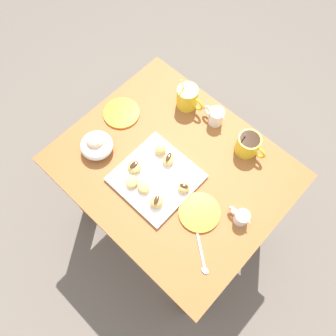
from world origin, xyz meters
TOP-DOWN VIEW (x-y plane):
  - ground_plane at (0.00, 0.00)m, footprint 8.00×8.00m
  - dining_table at (0.00, 0.00)m, footprint 0.85×0.70m
  - pastry_plate_square at (-0.01, -0.08)m, footprint 0.28×0.28m
  - coffee_mug_yellow_left at (-0.15, 0.25)m, footprint 0.13×0.09m
  - coffee_mug_yellow_right at (0.16, 0.25)m, footprint 0.13×0.09m
  - cream_pitcher_white at (-0.02, 0.27)m, footprint 0.10×0.06m
  - ice_cream_bowl at (-0.27, -0.15)m, footprint 0.13×0.13m
  - chocolate_sauce_pitcher at (0.31, 0.01)m, footprint 0.09×0.05m
  - saucer_orange_left at (-0.32, 0.03)m, footprint 0.15×0.15m
  - saucer_orange_right at (0.19, -0.07)m, footprint 0.15×0.15m
  - loose_spoon_near_saucer at (0.30, -0.18)m, footprint 0.14×0.10m
  - beignet_0 at (-0.06, -0.16)m, footprint 0.06×0.07m
  - beignet_1 at (-0.01, -0.15)m, footprint 0.06×0.05m
  - beignet_2 at (-0.08, 0.01)m, footprint 0.05×0.05m
  - beignet_3 at (-0.10, -0.11)m, footprint 0.06×0.06m
  - chocolate_drizzle_3 at (-0.10, -0.11)m, footprint 0.02×0.04m
  - beignet_4 at (-0.03, 0.00)m, footprint 0.06×0.07m
  - chocolate_drizzle_4 at (-0.03, 0.00)m, footprint 0.03×0.04m
  - beignet_5 at (0.06, -0.15)m, footprint 0.05×0.05m
  - chocolate_drizzle_5 at (0.06, -0.15)m, footprint 0.03×0.04m
  - beignet_6 at (0.09, -0.05)m, footprint 0.05×0.04m
  - chocolate_drizzle_6 at (0.09, -0.05)m, footprint 0.03×0.03m

SIDE VIEW (x-z plane):
  - ground_plane at x=0.00m, z-range 0.00..0.00m
  - dining_table at x=0.00m, z-range 0.20..0.91m
  - loose_spoon_near_saucer at x=0.30m, z-range 0.71..0.72m
  - saucer_orange_left at x=-0.32m, z-range 0.71..0.72m
  - saucer_orange_right at x=0.19m, z-range 0.71..0.72m
  - pastry_plate_square at x=-0.01m, z-range 0.71..0.73m
  - beignet_0 at x=-0.06m, z-range 0.73..0.76m
  - chocolate_sauce_pitcher at x=0.31m, z-range 0.71..0.77m
  - beignet_1 at x=-0.01m, z-range 0.73..0.76m
  - beignet_3 at x=-0.10m, z-range 0.73..0.76m
  - beignet_4 at x=-0.03m, z-range 0.73..0.76m
  - beignet_6 at x=0.09m, z-range 0.73..0.76m
  - beignet_2 at x=-0.08m, z-range 0.73..0.76m
  - beignet_5 at x=0.06m, z-range 0.73..0.76m
  - cream_pitcher_white at x=-0.02m, z-range 0.71..0.79m
  - ice_cream_bowl at x=-0.27m, z-range 0.70..0.80m
  - coffee_mug_yellow_right at x=0.16m, z-range 0.69..0.82m
  - chocolate_drizzle_3 at x=-0.10m, z-range 0.76..0.76m
  - chocolate_drizzle_4 at x=-0.03m, z-range 0.76..0.76m
  - chocolate_drizzle_6 at x=0.09m, z-range 0.76..0.77m
  - coffee_mug_yellow_left at x=-0.15m, z-range 0.69..0.84m
  - chocolate_drizzle_5 at x=0.06m, z-range 0.76..0.77m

